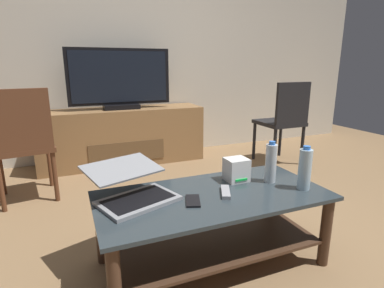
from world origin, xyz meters
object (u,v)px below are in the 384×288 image
(side_chair, at_px, (23,141))
(water_bottle_near, at_px, (305,169))
(cell_phone, at_px, (193,201))
(television, at_px, (120,80))
(dining_chair, at_px, (284,118))
(router_box, at_px, (236,170))
(tv_remote, at_px, (226,192))
(laptop, at_px, (132,187))
(water_bottle_far, at_px, (271,163))
(coffee_table, at_px, (213,216))
(media_cabinet, at_px, (123,136))

(side_chair, bearing_deg, water_bottle_near, -43.22)
(water_bottle_near, height_order, cell_phone, water_bottle_near)
(television, bearing_deg, dining_chair, -23.42)
(router_box, height_order, tv_remote, router_box)
(television, bearing_deg, side_chair, -140.92)
(dining_chair, height_order, laptop, dining_chair)
(water_bottle_far, bearing_deg, tv_remote, -170.20)
(water_bottle_far, xyz_separation_m, tv_remote, (-0.33, -0.06, -0.11))
(dining_chair, relative_size, water_bottle_near, 3.72)
(router_box, height_order, cell_phone, router_box)
(dining_chair, xyz_separation_m, tv_remote, (-1.46, -1.35, -0.09))
(water_bottle_far, bearing_deg, coffee_table, -174.97)
(dining_chair, bearing_deg, side_chair, -179.51)
(side_chair, height_order, water_bottle_far, side_chair)
(coffee_table, distance_m, router_box, 0.32)
(television, bearing_deg, water_bottle_far, -75.71)
(coffee_table, height_order, laptop, laptop)
(water_bottle_near, bearing_deg, television, 105.92)
(cell_phone, bearing_deg, tv_remote, 26.72)
(dining_chair, distance_m, laptop, 2.29)
(television, distance_m, water_bottle_far, 2.11)
(dining_chair, distance_m, water_bottle_far, 1.72)
(television, distance_m, dining_chair, 1.84)
(media_cabinet, distance_m, dining_chair, 1.82)
(media_cabinet, distance_m, tv_remote, 2.09)
(side_chair, bearing_deg, media_cabinet, 39.90)
(side_chair, relative_size, cell_phone, 6.61)
(water_bottle_near, relative_size, water_bottle_far, 1.00)
(side_chair, height_order, tv_remote, side_chair)
(cell_phone, distance_m, tv_remote, 0.20)
(side_chair, bearing_deg, coffee_table, -51.83)
(television, xyz_separation_m, cell_phone, (-0.02, -2.09, -0.51))
(laptop, xyz_separation_m, tv_remote, (0.48, -0.13, -0.05))
(media_cabinet, distance_m, water_bottle_far, 2.10)
(laptop, bearing_deg, water_bottle_far, -5.31)
(television, xyz_separation_m, router_box, (0.34, -1.91, -0.44))
(media_cabinet, relative_size, television, 1.64)
(media_cabinet, distance_m, television, 0.62)
(television, height_order, cell_phone, television)
(water_bottle_near, bearing_deg, media_cabinet, 105.77)
(television, bearing_deg, laptop, -98.63)
(router_box, distance_m, cell_phone, 0.40)
(television, relative_size, dining_chair, 1.19)
(dining_chair, height_order, water_bottle_far, dining_chair)
(side_chair, xyz_separation_m, cell_phone, (0.89, -1.35, -0.09))
(tv_remote, bearing_deg, router_box, 70.00)
(water_bottle_near, xyz_separation_m, water_bottle_far, (-0.11, 0.16, -0.00))
(side_chair, height_order, laptop, side_chair)
(television, xyz_separation_m, water_bottle_far, (0.51, -2.01, -0.40))
(router_box, xyz_separation_m, cell_phone, (-0.35, -0.18, -0.06))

